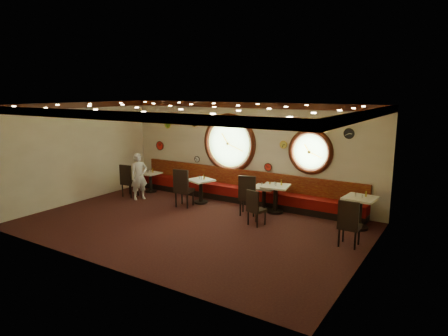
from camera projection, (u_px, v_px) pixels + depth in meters
floor at (190, 225)px, 10.74m from camera, size 9.00×6.00×0.00m
ceiling at (188, 105)px, 10.13m from camera, size 9.00×6.00×0.02m
wall_back at (245, 152)px, 12.93m from camera, size 9.00×0.02×3.20m
wall_front at (98, 191)px, 7.95m from camera, size 9.00×0.02×3.20m
wall_left at (77, 153)px, 12.79m from camera, size 0.02×6.00×3.20m
wall_right at (367, 189)px, 8.08m from camera, size 0.02×6.00×3.20m
molding_back at (245, 105)px, 12.59m from camera, size 9.00×0.10×0.18m
molding_front at (95, 115)px, 7.70m from camera, size 9.00×0.10×0.18m
molding_left at (75, 105)px, 12.48m from camera, size 0.10×6.00×0.18m
molding_right at (369, 114)px, 7.82m from camera, size 0.10×6.00×0.18m
banquette_base at (241, 199)px, 12.98m from camera, size 8.00×0.55×0.20m
banquette_seat at (241, 191)px, 12.93m from camera, size 8.00×0.55×0.30m
banquette_back at (244, 178)px, 13.04m from camera, size 8.00×0.10×0.55m
porthole_left_glass at (229, 143)px, 13.19m from camera, size 1.66×0.02×1.66m
porthole_left_frame at (229, 143)px, 13.18m from camera, size 1.98×0.18×1.98m
porthole_left_ring at (229, 143)px, 13.15m from camera, size 1.61×0.03×1.61m
porthole_right_glass at (311, 152)px, 11.73m from camera, size 1.10×0.02×1.10m
porthole_right_frame at (310, 152)px, 11.72m from camera, size 1.38×0.18×1.38m
porthole_right_ring at (310, 152)px, 11.69m from camera, size 1.09×0.03×1.09m
wall_clock_0 at (194, 123)px, 13.78m from camera, size 0.24×0.03×0.24m
wall_clock_1 at (197, 159)px, 13.97m from camera, size 0.20×0.03×0.20m
wall_clock_2 at (266, 124)px, 12.32m from camera, size 0.30×0.03×0.30m
wall_clock_3 at (160, 146)px, 14.79m from camera, size 0.32×0.03×0.32m
wall_clock_4 at (168, 125)px, 14.42m from camera, size 0.26×0.03×0.26m
wall_clock_5 at (349, 133)px, 11.01m from camera, size 0.28×0.03×0.28m
wall_clock_6 at (268, 167)px, 12.52m from camera, size 0.24×0.03×0.24m
wall_clock_7 at (284, 145)px, 12.12m from camera, size 0.22×0.03×0.22m
table_a at (151, 180)px, 14.18m from camera, size 0.67×0.67×0.70m
table_b at (201, 188)px, 12.76m from camera, size 0.90×0.90×0.78m
table_c at (264, 196)px, 11.95m from camera, size 0.72×0.72×0.74m
table_d at (275, 195)px, 11.75m from camera, size 0.88×0.88×0.83m
table_e at (360, 209)px, 10.38m from camera, size 0.85×0.85×0.86m
chair_a at (128, 179)px, 13.48m from camera, size 0.51×0.51×0.69m
chair_b at (183, 185)px, 12.29m from camera, size 0.59×0.59×0.75m
chair_c at (248, 193)px, 11.46m from camera, size 0.63×0.63×0.74m
chair_d at (255, 205)px, 10.62m from camera, size 0.49×0.49×0.61m
chair_e at (349, 221)px, 9.14m from camera, size 0.48×0.48×0.69m
condiment_a_salt at (151, 170)px, 14.22m from camera, size 0.04×0.04×0.11m
condiment_b_salt at (199, 178)px, 12.73m from camera, size 0.04×0.04×0.11m
condiment_c_salt at (262, 184)px, 11.96m from camera, size 0.04×0.04×0.11m
condiment_d_salt at (275, 183)px, 11.78m from camera, size 0.03×0.03×0.09m
condiment_a_pepper at (148, 172)px, 14.08m from camera, size 0.03×0.03×0.09m
condiment_b_pepper at (202, 178)px, 12.69m from camera, size 0.04×0.04×0.10m
condiment_c_pepper at (265, 185)px, 11.91m from camera, size 0.04×0.04×0.10m
condiment_d_pepper at (276, 184)px, 11.61m from camera, size 0.04×0.04×0.11m
condiment_a_bottle at (153, 170)px, 14.14m from camera, size 0.05×0.05×0.15m
condiment_b_bottle at (204, 177)px, 12.69m from camera, size 0.05×0.05×0.17m
condiment_c_bottle at (270, 184)px, 11.86m from camera, size 0.05×0.05×0.15m
condiment_d_bottle at (281, 183)px, 11.69m from camera, size 0.05×0.05×0.16m
condiment_e_salt at (356, 195)px, 10.37m from camera, size 0.04×0.04×0.10m
condiment_e_pepper at (362, 196)px, 10.22m from camera, size 0.03×0.03×0.09m
condiment_e_bottle at (366, 194)px, 10.36m from camera, size 0.05×0.05×0.15m
waiter at (139, 176)px, 13.18m from camera, size 0.58×0.67×1.55m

